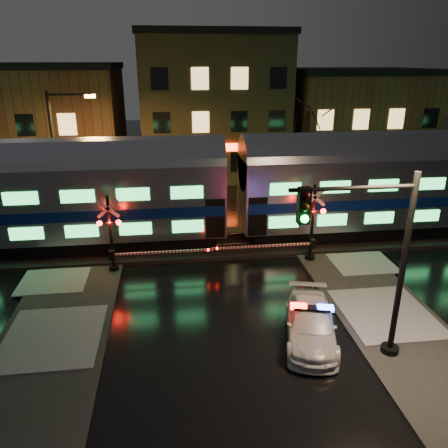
{
  "coord_description": "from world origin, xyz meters",
  "views": [
    {
      "loc": [
        -1.91,
        -17.31,
        9.76
      ],
      "look_at": [
        0.59,
        2.5,
        2.2
      ],
      "focal_mm": 35.0,
      "sensor_mm": 36.0,
      "label": 1
    }
  ],
  "objects_px": {
    "crossing_signal_right": "(305,231)",
    "traffic_light": "(373,267)",
    "crossing_signal_left": "(119,242)",
    "streetlight": "(60,152)",
    "police_car": "(311,324)"
  },
  "relations": [
    {
      "from": "crossing_signal_right",
      "to": "traffic_light",
      "type": "bearing_deg",
      "value": -91.79
    },
    {
      "from": "crossing_signal_left",
      "to": "traffic_light",
      "type": "distance_m",
      "value": 11.94
    },
    {
      "from": "traffic_light",
      "to": "streetlight",
      "type": "height_order",
      "value": "streetlight"
    },
    {
      "from": "streetlight",
      "to": "crossing_signal_right",
      "type": "bearing_deg",
      "value": -27.34
    },
    {
      "from": "crossing_signal_right",
      "to": "streetlight",
      "type": "distance_m",
      "value": 14.88
    },
    {
      "from": "crossing_signal_right",
      "to": "police_car",
      "type": "bearing_deg",
      "value": -104.89
    },
    {
      "from": "traffic_light",
      "to": "crossing_signal_right",
      "type": "bearing_deg",
      "value": 94.59
    },
    {
      "from": "crossing_signal_left",
      "to": "traffic_light",
      "type": "xyz_separation_m",
      "value": [
        8.92,
        -7.71,
        1.91
      ]
    },
    {
      "from": "crossing_signal_right",
      "to": "traffic_light",
      "type": "distance_m",
      "value": 7.93
    },
    {
      "from": "crossing_signal_left",
      "to": "police_car",
      "type": "bearing_deg",
      "value": -40.8
    },
    {
      "from": "crossing_signal_left",
      "to": "streetlight",
      "type": "distance_m",
      "value": 8.29
    },
    {
      "from": "crossing_signal_right",
      "to": "streetlight",
      "type": "xyz_separation_m",
      "value": [
        -12.95,
        6.69,
        2.99
      ]
    },
    {
      "from": "police_car",
      "to": "crossing_signal_left",
      "type": "distance_m",
      "value": 9.89
    },
    {
      "from": "crossing_signal_right",
      "to": "traffic_light",
      "type": "height_order",
      "value": "traffic_light"
    },
    {
      "from": "police_car",
      "to": "crossing_signal_right",
      "type": "relative_size",
      "value": 0.82
    }
  ]
}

